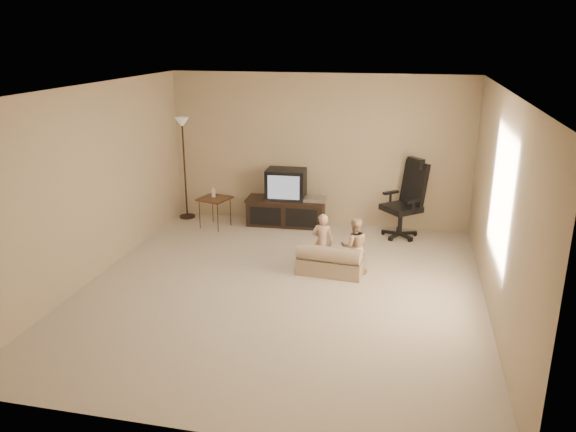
{
  "coord_description": "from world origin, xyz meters",
  "views": [
    {
      "loc": [
        1.49,
        -6.3,
        3.1
      ],
      "look_at": [
        -0.04,
        0.6,
        0.79
      ],
      "focal_mm": 35.0,
      "sensor_mm": 36.0,
      "label": 1
    }
  ],
  "objects_px": {
    "floor_lamp": "(183,146)",
    "toddler_right": "(354,246)",
    "side_table": "(214,199)",
    "toddler_left": "(322,242)",
    "child_sofa": "(330,262)",
    "office_chair": "(405,209)",
    "tv_stand": "(286,202)"
  },
  "relations": [
    {
      "from": "toddler_right",
      "to": "office_chair",
      "type": "bearing_deg",
      "value": -125.16
    },
    {
      "from": "floor_lamp",
      "to": "toddler_right",
      "type": "xyz_separation_m",
      "value": [
        3.13,
        -1.78,
        -0.89
      ]
    },
    {
      "from": "side_table",
      "to": "child_sofa",
      "type": "height_order",
      "value": "side_table"
    },
    {
      "from": "toddler_right",
      "to": "child_sofa",
      "type": "bearing_deg",
      "value": 5.17
    },
    {
      "from": "toddler_left",
      "to": "toddler_right",
      "type": "height_order",
      "value": "toddler_left"
    },
    {
      "from": "child_sofa",
      "to": "office_chair",
      "type": "bearing_deg",
      "value": 66.18
    },
    {
      "from": "tv_stand",
      "to": "child_sofa",
      "type": "xyz_separation_m",
      "value": [
        1.03,
        -1.86,
        -0.23
      ]
    },
    {
      "from": "side_table",
      "to": "toddler_right",
      "type": "xyz_separation_m",
      "value": [
        2.47,
        -1.39,
        -0.1
      ]
    },
    {
      "from": "office_chair",
      "to": "toddler_right",
      "type": "bearing_deg",
      "value": -63.19
    },
    {
      "from": "office_chair",
      "to": "toddler_right",
      "type": "distance_m",
      "value": 1.73
    },
    {
      "from": "side_table",
      "to": "child_sofa",
      "type": "bearing_deg",
      "value": -34.74
    },
    {
      "from": "tv_stand",
      "to": "office_chair",
      "type": "height_order",
      "value": "office_chair"
    },
    {
      "from": "side_table",
      "to": "toddler_right",
      "type": "height_order",
      "value": "toddler_right"
    },
    {
      "from": "side_table",
      "to": "floor_lamp",
      "type": "height_order",
      "value": "floor_lamp"
    },
    {
      "from": "tv_stand",
      "to": "side_table",
      "type": "height_order",
      "value": "tv_stand"
    },
    {
      "from": "floor_lamp",
      "to": "toddler_right",
      "type": "height_order",
      "value": "floor_lamp"
    },
    {
      "from": "side_table",
      "to": "floor_lamp",
      "type": "distance_m",
      "value": 1.1
    },
    {
      "from": "child_sofa",
      "to": "side_table",
      "type": "bearing_deg",
      "value": 149.87
    },
    {
      "from": "tv_stand",
      "to": "child_sofa",
      "type": "relative_size",
      "value": 1.5
    },
    {
      "from": "child_sofa",
      "to": "floor_lamp",
      "type": "bearing_deg",
      "value": 150.93
    },
    {
      "from": "side_table",
      "to": "toddler_right",
      "type": "relative_size",
      "value": 0.89
    },
    {
      "from": "tv_stand",
      "to": "office_chair",
      "type": "bearing_deg",
      "value": -6.69
    },
    {
      "from": "office_chair",
      "to": "floor_lamp",
      "type": "xyz_separation_m",
      "value": [
        -3.75,
        0.16,
        0.83
      ]
    },
    {
      "from": "office_chair",
      "to": "toddler_right",
      "type": "height_order",
      "value": "office_chair"
    },
    {
      "from": "toddler_left",
      "to": "child_sofa",
      "type": "bearing_deg",
      "value": 129.42
    },
    {
      "from": "tv_stand",
      "to": "side_table",
      "type": "distance_m",
      "value": 1.2
    },
    {
      "from": "office_chair",
      "to": "child_sofa",
      "type": "bearing_deg",
      "value": -70.42
    },
    {
      "from": "tv_stand",
      "to": "office_chair",
      "type": "xyz_separation_m",
      "value": [
        1.96,
        -0.14,
        0.05
      ]
    },
    {
      "from": "tv_stand",
      "to": "toddler_left",
      "type": "xyz_separation_m",
      "value": [
        0.89,
        -1.72,
        0.0
      ]
    },
    {
      "from": "tv_stand",
      "to": "floor_lamp",
      "type": "relative_size",
      "value": 0.78
    },
    {
      "from": "side_table",
      "to": "toddler_left",
      "type": "distance_m",
      "value": 2.44
    },
    {
      "from": "side_table",
      "to": "office_chair",
      "type": "bearing_deg",
      "value": 4.08
    }
  ]
}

